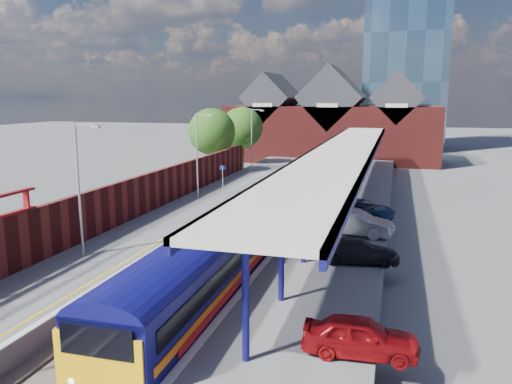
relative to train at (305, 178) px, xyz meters
The scene contains 23 objects.
ground 3.27m from the train, 126.85° to the left, with size 240.00×240.00×0.00m, color #5B5B5E.
ballast_bed 8.41m from the train, 100.56° to the right, with size 6.00×76.00×0.06m, color #473D33.
rails 8.39m from the train, 100.56° to the right, with size 4.51×76.00×0.14m.
left_platform 10.75m from the train, 131.13° to the right, with size 5.00×76.00×1.00m, color #565659.
right_platform 9.33m from the train, 60.63° to the right, with size 6.00×76.00×1.00m, color #565659.
coping_left 9.32m from the train, 120.11° to the right, with size 0.30×76.00×0.05m, color silver.
coping_right 8.25m from the train, 78.31° to the right, with size 0.30×76.00×0.05m, color silver.
yellow_line 9.64m from the train, 123.22° to the right, with size 0.14×76.00×0.01m, color yellow.
train is the anchor object (origin of this frame).
canopy 7.90m from the train, 56.63° to the right, with size 4.50×52.00×4.48m.
lamp_post_b 23.54m from the train, 109.64° to the right, with size 1.48×0.18×7.00m.
lamp_post_c 10.30m from the train, 142.59° to the right, with size 1.48×0.18×7.00m.
lamp_post_d 13.03m from the train, 128.17° to the left, with size 1.48×0.18×7.00m.
platform_sign 7.65m from the train, 148.32° to the right, with size 0.55×0.08×2.50m.
brick_wall 17.36m from the train, 123.54° to the right, with size 0.35×50.00×3.86m.
station_building 30.21m from the train, 92.85° to the left, with size 30.00×12.12×13.78m.
glass_tower 55.70m from the train, 80.71° to the left, with size 14.20×14.20×40.30m.
tree_near 14.60m from the train, 146.30° to the left, with size 5.20×5.20×8.10m.
tree_far 19.51m from the train, 124.29° to the left, with size 5.20×5.20×8.10m.
parked_car_red 29.48m from the train, 76.30° to the right, with size 1.51×3.76×1.28m, color #AD0E13.
parked_car_silver 15.16m from the train, 68.55° to the right, with size 1.63×4.68×1.54m, color #A6A6AA.
parked_car_dark 20.23m from the train, 72.31° to the right, with size 1.71×4.20×1.22m, color black.
parked_car_blue 11.08m from the train, 59.33° to the right, with size 2.13×4.63×1.29m, color navy.
Camera 1 is at (9.30, -15.99, 9.26)m, focal length 35.00 mm.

